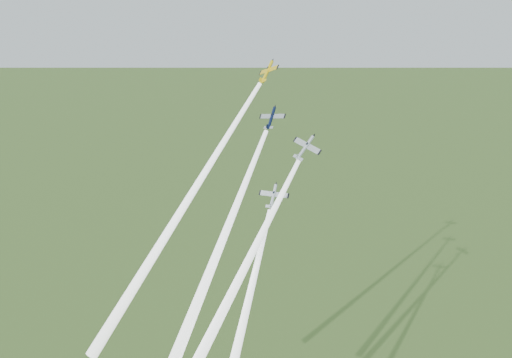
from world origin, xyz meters
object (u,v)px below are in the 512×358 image
plane_yellow (267,71)px  plane_navy (272,118)px  plane_silver_right (305,147)px  plane_silver_low (273,196)px

plane_yellow → plane_navy: 12.50m
plane_silver_right → plane_silver_low: bearing=-125.5°
plane_navy → plane_silver_right: bearing=-10.0°
plane_silver_right → plane_yellow: bearing=162.1°
plane_silver_right → plane_navy: bearing=-178.7°
plane_navy → plane_silver_low: (5.25, -5.85, -15.23)m
plane_navy → plane_silver_low: size_ratio=0.99×
plane_yellow → plane_navy: size_ratio=1.10×
plane_yellow → plane_silver_right: plane_yellow is taller
plane_yellow → plane_silver_right: 22.19m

